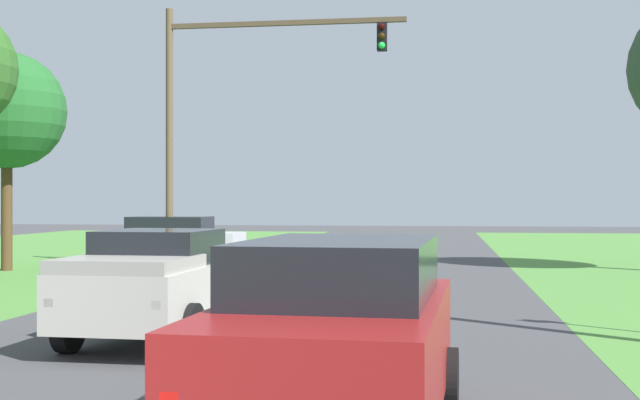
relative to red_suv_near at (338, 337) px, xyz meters
The scene contains 6 objects.
ground_plane 8.15m from the red_suv_near, 104.86° to the left, with size 120.00×120.00×0.00m, color #424244.
red_suv_near is the anchor object (origin of this frame).
pickup_truck_lead 6.56m from the red_suv_near, 123.74° to the left, with size 2.26×4.96×1.83m.
traffic_light 20.56m from the red_suv_near, 107.96° to the left, with size 8.06×0.40×8.75m.
crossing_suv_far 21.24m from the red_suv_near, 112.52° to the left, with size 4.47×2.09×1.76m.
extra_tree_1 22.55m from the red_suv_near, 126.79° to the left, with size 3.85×3.85×7.21m.
Camera 1 is at (3.07, -3.04, 2.31)m, focal length 46.68 mm.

